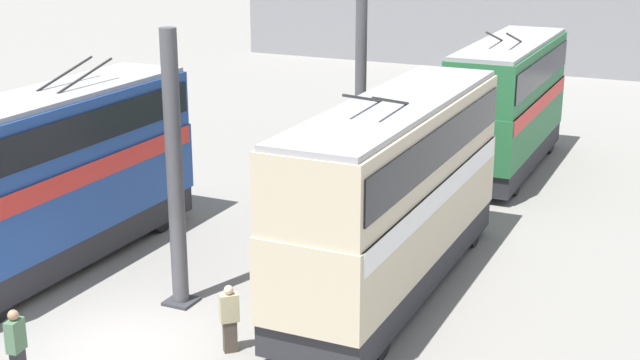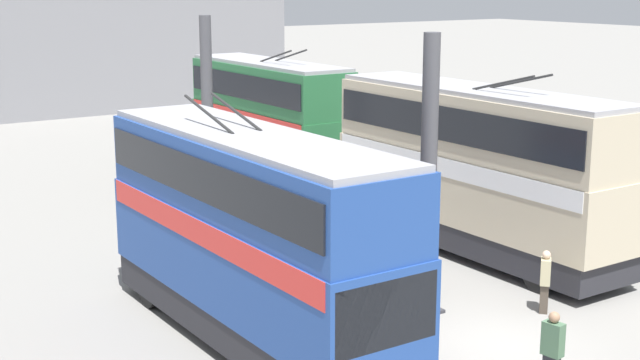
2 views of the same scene
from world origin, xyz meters
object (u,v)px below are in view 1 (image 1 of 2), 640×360
person_by_left_row (229,317)px  person_aisle_foreground (16,346)px  bus_left_far (508,98)px  oil_drum (415,167)px  bus_left_near (394,185)px  bus_right_mid (52,169)px

person_by_left_row → person_aisle_foreground: person_aisle_foreground is taller
bus_left_far → oil_drum: 4.36m
oil_drum → bus_left_far: bearing=-47.6°
oil_drum → bus_left_near: bearing=-164.3°
person_by_left_row → person_aisle_foreground: size_ratio=0.94×
bus_right_mid → oil_drum: size_ratio=12.26×
bus_left_far → person_by_left_row: size_ratio=5.63×
bus_left_near → bus_left_far: size_ratio=1.16×
bus_right_mid → person_aisle_foreground: bearing=-146.4°
oil_drum → bus_right_mid: bearing=152.2°
bus_right_mid → person_by_left_row: (-2.45, -6.93, -1.92)m
bus_left_far → person_by_left_row: (-16.88, 2.08, -1.92)m
bus_left_near → bus_left_far: bus_left_near is taller
person_by_left_row → oil_drum: size_ratio=1.99×
person_by_left_row → person_aisle_foreground: 4.50m
bus_left_near → bus_right_mid: 9.31m
bus_left_near → oil_drum: (9.62, 2.71, -2.44)m
bus_right_mid → bus_left_far: bearing=-32.0°
bus_left_near → oil_drum: size_ratio=13.04×
person_aisle_foreground → oil_drum: (17.53, -2.61, -0.51)m
bus_left_near → bus_left_far: 12.09m
bus_right_mid → person_aisle_foreground: (-5.58, -3.70, -1.85)m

